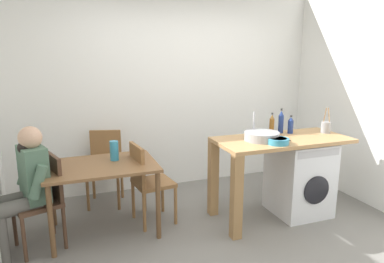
{
  "coord_description": "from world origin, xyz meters",
  "views": [
    {
      "loc": [
        -1.36,
        -2.9,
        1.86
      ],
      "look_at": [
        -0.13,
        0.45,
        1.05
      ],
      "focal_mm": 33.18,
      "sensor_mm": 36.0,
      "label": 1
    }
  ],
  "objects_px": {
    "chair_person_seat": "(45,196)",
    "washing_machine": "(299,177)",
    "chair_spare_by_wall": "(105,163)",
    "vase": "(114,151)",
    "seated_person": "(25,184)",
    "chair_opposite": "(147,179)",
    "bottle_squat_brown": "(281,122)",
    "mixing_bowl": "(278,141)",
    "bottle_tall_green": "(272,124)",
    "dining_table": "(102,173)",
    "bottle_clear_small": "(291,125)",
    "utensil_crock": "(326,127)"
  },
  "relations": [
    {
      "from": "chair_person_seat",
      "to": "washing_machine",
      "type": "bearing_deg",
      "value": -113.08
    },
    {
      "from": "chair_spare_by_wall",
      "to": "vase",
      "type": "bearing_deg",
      "value": 108.15
    },
    {
      "from": "washing_machine",
      "to": "chair_spare_by_wall",
      "type": "bearing_deg",
      "value": 152.52
    },
    {
      "from": "seated_person",
      "to": "vase",
      "type": "xyz_separation_m",
      "value": [
        0.85,
        0.23,
        0.17
      ]
    },
    {
      "from": "chair_person_seat",
      "to": "chair_opposite",
      "type": "xyz_separation_m",
      "value": [
        1.03,
        0.12,
        0.0
      ]
    },
    {
      "from": "bottle_squat_brown",
      "to": "chair_person_seat",
      "type": "bearing_deg",
      "value": -180.0
    },
    {
      "from": "mixing_bowl",
      "to": "bottle_tall_green",
      "type": "bearing_deg",
      "value": 65.77
    },
    {
      "from": "chair_person_seat",
      "to": "bottle_tall_green",
      "type": "distance_m",
      "value": 2.54
    },
    {
      "from": "dining_table",
      "to": "mixing_bowl",
      "type": "xyz_separation_m",
      "value": [
        1.74,
        -0.51,
        0.31
      ]
    },
    {
      "from": "mixing_bowl",
      "to": "bottle_clear_small",
      "type": "bearing_deg",
      "value": 41.98
    },
    {
      "from": "chair_spare_by_wall",
      "to": "vase",
      "type": "distance_m",
      "value": 0.75
    },
    {
      "from": "seated_person",
      "to": "bottle_tall_green",
      "type": "height_order",
      "value": "seated_person"
    },
    {
      "from": "washing_machine",
      "to": "mixing_bowl",
      "type": "relative_size",
      "value": 3.8
    },
    {
      "from": "washing_machine",
      "to": "bottle_squat_brown",
      "type": "xyz_separation_m",
      "value": [
        -0.13,
        0.23,
        0.62
      ]
    },
    {
      "from": "mixing_bowl",
      "to": "vase",
      "type": "height_order",
      "value": "mixing_bowl"
    },
    {
      "from": "chair_spare_by_wall",
      "to": "vase",
      "type": "xyz_separation_m",
      "value": [
        0.03,
        -0.67,
        0.34
      ]
    },
    {
      "from": "seated_person",
      "to": "bottle_squat_brown",
      "type": "bearing_deg",
      "value": -107.21
    },
    {
      "from": "mixing_bowl",
      "to": "seated_person",
      "type": "bearing_deg",
      "value": 171.2
    },
    {
      "from": "chair_person_seat",
      "to": "washing_machine",
      "type": "xyz_separation_m",
      "value": [
        2.75,
        -0.23,
        -0.08
      ]
    },
    {
      "from": "chair_opposite",
      "to": "bottle_tall_green",
      "type": "distance_m",
      "value": 1.56
    },
    {
      "from": "dining_table",
      "to": "utensil_crock",
      "type": "height_order",
      "value": "utensil_crock"
    },
    {
      "from": "bottle_squat_brown",
      "to": "washing_machine",
      "type": "bearing_deg",
      "value": -59.99
    },
    {
      "from": "bottle_squat_brown",
      "to": "vase",
      "type": "height_order",
      "value": "bottle_squat_brown"
    },
    {
      "from": "bottle_clear_small",
      "to": "chair_opposite",
      "type": "bearing_deg",
      "value": 174.07
    },
    {
      "from": "chair_opposite",
      "to": "bottle_squat_brown",
      "type": "height_order",
      "value": "bottle_squat_brown"
    },
    {
      "from": "dining_table",
      "to": "bottle_clear_small",
      "type": "xyz_separation_m",
      "value": [
        2.16,
        -0.13,
        0.37
      ]
    },
    {
      "from": "dining_table",
      "to": "bottle_clear_small",
      "type": "relative_size",
      "value": 5.17
    },
    {
      "from": "chair_person_seat",
      "to": "seated_person",
      "type": "xyz_separation_m",
      "value": [
        -0.15,
        -0.05,
        0.16
      ]
    },
    {
      "from": "bottle_tall_green",
      "to": "bottle_clear_small",
      "type": "distance_m",
      "value": 0.23
    },
    {
      "from": "chair_opposite",
      "to": "vase",
      "type": "xyz_separation_m",
      "value": [
        -0.33,
        0.06,
        0.34
      ]
    },
    {
      "from": "utensil_crock",
      "to": "vase",
      "type": "bearing_deg",
      "value": 171.61
    },
    {
      "from": "seated_person",
      "to": "vase",
      "type": "height_order",
      "value": "seated_person"
    },
    {
      "from": "washing_machine",
      "to": "chair_person_seat",
      "type": "bearing_deg",
      "value": 175.18
    },
    {
      "from": "chair_opposite",
      "to": "chair_spare_by_wall",
      "type": "distance_m",
      "value": 0.81
    },
    {
      "from": "bottle_clear_small",
      "to": "utensil_crock",
      "type": "relative_size",
      "value": 0.71
    },
    {
      "from": "chair_opposite",
      "to": "seated_person",
      "type": "relative_size",
      "value": 0.75
    },
    {
      "from": "chair_person_seat",
      "to": "mixing_bowl",
      "type": "xyz_separation_m",
      "value": [
        2.29,
        -0.43,
        0.45
      ]
    },
    {
      "from": "chair_person_seat",
      "to": "vase",
      "type": "bearing_deg",
      "value": -94.08
    },
    {
      "from": "chair_opposite",
      "to": "bottle_squat_brown",
      "type": "bearing_deg",
      "value": 78.2
    },
    {
      "from": "dining_table",
      "to": "seated_person",
      "type": "height_order",
      "value": "seated_person"
    },
    {
      "from": "chair_person_seat",
      "to": "bottle_tall_green",
      "type": "xyz_separation_m",
      "value": [
        2.49,
        -0.0,
        0.52
      ]
    },
    {
      "from": "utensil_crock",
      "to": "chair_person_seat",
      "type": "bearing_deg",
      "value": 176.7
    },
    {
      "from": "chair_person_seat",
      "to": "bottle_clear_small",
      "type": "relative_size",
      "value": 4.23
    },
    {
      "from": "utensil_crock",
      "to": "bottle_squat_brown",
      "type": "bearing_deg",
      "value": 160.31
    },
    {
      "from": "chair_spare_by_wall",
      "to": "bottle_clear_small",
      "type": "relative_size",
      "value": 4.23
    },
    {
      "from": "dining_table",
      "to": "mixing_bowl",
      "type": "relative_size",
      "value": 4.86
    },
    {
      "from": "mixing_bowl",
      "to": "vase",
      "type": "relative_size",
      "value": 1.1
    },
    {
      "from": "chair_opposite",
      "to": "utensil_crock",
      "type": "height_order",
      "value": "utensil_crock"
    },
    {
      "from": "bottle_tall_green",
      "to": "vase",
      "type": "distance_m",
      "value": 1.81
    },
    {
      "from": "chair_opposite",
      "to": "washing_machine",
      "type": "xyz_separation_m",
      "value": [
        1.72,
        -0.35,
        -0.08
      ]
    }
  ]
}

